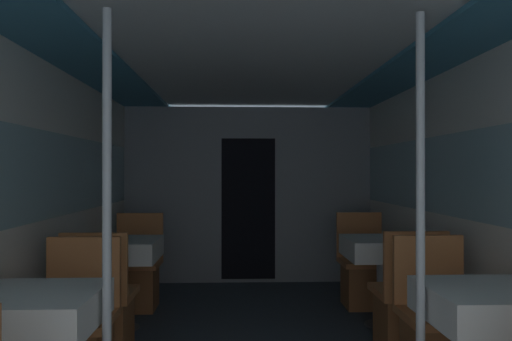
{
  "coord_description": "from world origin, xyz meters",
  "views": [
    {
      "loc": [
        -0.14,
        -1.42,
        1.32
      ],
      "look_at": [
        0.03,
        2.99,
        1.33
      ],
      "focal_mm": 35.0,
      "sensor_mm": 36.0,
      "label": 1
    }
  ],
  "objects_px": {
    "dining_table_left_0": "(31,316)",
    "chair_left_near_1": "(101,317)",
    "dining_table_right_0": "(492,311)",
    "dining_table_left_1": "(121,253)",
    "support_pole_right_0": "(420,227)",
    "dining_table_right_1": "(382,251)",
    "chair_right_near_1": "(407,313)",
    "chair_left_far_1": "(136,279)",
    "support_pole_left_0": "(107,229)",
    "chair_right_far_1": "(364,277)",
    "chair_right_far_0": "(440,340)"
  },
  "relations": [
    {
      "from": "dining_table_left_0",
      "to": "support_pole_right_0",
      "type": "relative_size",
      "value": 0.36
    },
    {
      "from": "chair_right_far_1",
      "to": "chair_left_near_1",
      "type": "bearing_deg",
      "value": 29.38
    },
    {
      "from": "support_pole_right_0",
      "to": "chair_left_near_1",
      "type": "bearing_deg",
      "value": 147.0
    },
    {
      "from": "chair_left_far_1",
      "to": "chair_right_near_1",
      "type": "height_order",
      "value": "same"
    },
    {
      "from": "dining_table_right_1",
      "to": "chair_right_near_1",
      "type": "relative_size",
      "value": 0.83
    },
    {
      "from": "support_pole_left_0",
      "to": "dining_table_left_1",
      "type": "xyz_separation_m",
      "value": [
        -0.35,
        1.83,
        -0.41
      ]
    },
    {
      "from": "dining_table_right_0",
      "to": "support_pole_right_0",
      "type": "xyz_separation_m",
      "value": [
        -0.35,
        0.0,
        0.41
      ]
    },
    {
      "from": "dining_table_left_0",
      "to": "support_pole_left_0",
      "type": "distance_m",
      "value": 0.54
    },
    {
      "from": "support_pole_right_0",
      "to": "chair_right_near_1",
      "type": "relative_size",
      "value": 2.32
    },
    {
      "from": "chair_right_far_0",
      "to": "chair_left_far_1",
      "type": "bearing_deg",
      "value": -39.61
    },
    {
      "from": "dining_table_left_0",
      "to": "chair_left_near_1",
      "type": "height_order",
      "value": "chair_left_near_1"
    },
    {
      "from": "dining_table_left_1",
      "to": "dining_table_right_1",
      "type": "bearing_deg",
      "value": 0.0
    },
    {
      "from": "chair_right_near_1",
      "to": "chair_right_far_1",
      "type": "bearing_deg",
      "value": 90.0
    },
    {
      "from": "chair_right_far_0",
      "to": "chair_left_near_1",
      "type": "bearing_deg",
      "value": -14.82
    },
    {
      "from": "chair_right_near_1",
      "to": "chair_right_far_1",
      "type": "distance_m",
      "value": 1.25
    },
    {
      "from": "dining_table_left_0",
      "to": "support_pole_left_0",
      "type": "bearing_deg",
      "value": 0.0
    },
    {
      "from": "support_pole_right_0",
      "to": "dining_table_right_0",
      "type": "bearing_deg",
      "value": 0.0
    },
    {
      "from": "chair_right_far_0",
      "to": "support_pole_left_0",
      "type": "bearing_deg",
      "value": 18.51
    },
    {
      "from": "dining_table_right_0",
      "to": "support_pole_right_0",
      "type": "relative_size",
      "value": 0.36
    },
    {
      "from": "dining_table_left_0",
      "to": "chair_right_near_1",
      "type": "bearing_deg",
      "value": 28.64
    },
    {
      "from": "support_pole_right_0",
      "to": "chair_right_near_1",
      "type": "height_order",
      "value": "support_pole_right_0"
    },
    {
      "from": "dining_table_right_0",
      "to": "dining_table_right_1",
      "type": "distance_m",
      "value": 1.83
    },
    {
      "from": "dining_table_left_0",
      "to": "support_pole_left_0",
      "type": "height_order",
      "value": "support_pole_left_0"
    },
    {
      "from": "chair_right_far_0",
      "to": "chair_right_far_1",
      "type": "distance_m",
      "value": 1.83
    },
    {
      "from": "dining_table_left_0",
      "to": "chair_right_far_1",
      "type": "height_order",
      "value": "chair_right_far_1"
    },
    {
      "from": "chair_left_far_1",
      "to": "chair_right_far_1",
      "type": "bearing_deg",
      "value": -180.0
    },
    {
      "from": "dining_table_right_1",
      "to": "chair_right_far_1",
      "type": "height_order",
      "value": "chair_right_far_1"
    },
    {
      "from": "chair_left_near_1",
      "to": "dining_table_right_0",
      "type": "height_order",
      "value": "chair_left_near_1"
    },
    {
      "from": "support_pole_right_0",
      "to": "dining_table_right_1",
      "type": "bearing_deg",
      "value": 79.11
    },
    {
      "from": "dining_table_left_1",
      "to": "chair_right_near_1",
      "type": "relative_size",
      "value": 0.83
    },
    {
      "from": "chair_left_far_1",
      "to": "chair_right_far_1",
      "type": "relative_size",
      "value": 1.0
    },
    {
      "from": "chair_right_far_0",
      "to": "dining_table_right_1",
      "type": "xyz_separation_m",
      "value": [
        0.0,
        1.21,
        0.35
      ]
    },
    {
      "from": "chair_right_near_1",
      "to": "dining_table_right_1",
      "type": "bearing_deg",
      "value": 90.0
    },
    {
      "from": "chair_right_near_1",
      "to": "chair_right_far_1",
      "type": "height_order",
      "value": "same"
    },
    {
      "from": "dining_table_left_1",
      "to": "chair_left_near_1",
      "type": "bearing_deg",
      "value": -90.0
    },
    {
      "from": "dining_table_left_1",
      "to": "chair_left_far_1",
      "type": "height_order",
      "value": "chair_left_far_1"
    },
    {
      "from": "dining_table_left_1",
      "to": "chair_left_near_1",
      "type": "relative_size",
      "value": 0.83
    },
    {
      "from": "dining_table_left_1",
      "to": "support_pole_right_0",
      "type": "xyz_separation_m",
      "value": [
        1.86,
        -1.83,
        0.41
      ]
    },
    {
      "from": "support_pole_left_0",
      "to": "chair_right_near_1",
      "type": "xyz_separation_m",
      "value": [
        1.86,
        1.21,
        -0.76
      ]
    },
    {
      "from": "support_pole_right_0",
      "to": "chair_right_far_1",
      "type": "bearing_deg",
      "value": 81.83
    },
    {
      "from": "chair_left_near_1",
      "to": "chair_right_far_1",
      "type": "xyz_separation_m",
      "value": [
        2.22,
        1.25,
        0.0
      ]
    },
    {
      "from": "dining_table_left_1",
      "to": "chair_right_far_0",
      "type": "xyz_separation_m",
      "value": [
        2.22,
        -1.21,
        -0.35
      ]
    },
    {
      "from": "dining_table_left_0",
      "to": "dining_table_right_1",
      "type": "bearing_deg",
      "value": 39.61
    },
    {
      "from": "chair_left_far_1",
      "to": "support_pole_right_0",
      "type": "relative_size",
      "value": 0.43
    },
    {
      "from": "chair_left_near_1",
      "to": "chair_right_near_1",
      "type": "bearing_deg",
      "value": 0.0
    },
    {
      "from": "dining_table_left_1",
      "to": "chair_right_near_1",
      "type": "bearing_deg",
      "value": -15.72
    },
    {
      "from": "chair_left_near_1",
      "to": "dining_table_left_0",
      "type": "bearing_deg",
      "value": -90.0
    },
    {
      "from": "dining_table_left_1",
      "to": "dining_table_right_0",
      "type": "distance_m",
      "value": 2.88
    },
    {
      "from": "dining_table_left_1",
      "to": "support_pole_right_0",
      "type": "relative_size",
      "value": 0.36
    },
    {
      "from": "chair_left_far_1",
      "to": "support_pole_left_0",
      "type": "bearing_deg",
      "value": 98.17
    }
  ]
}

